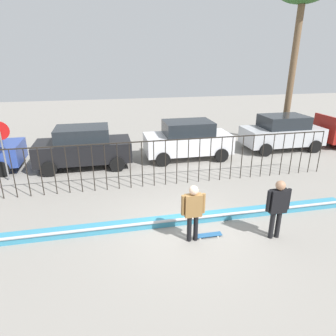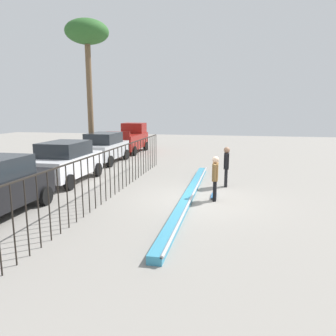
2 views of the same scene
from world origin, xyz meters
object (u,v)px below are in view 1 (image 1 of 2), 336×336
(skateboarder, at_px, (193,209))
(skateboard, at_px, (208,235))
(parked_car_silver, at_px, (282,132))
(camera_operator, at_px, (278,204))
(stop_sign, at_px, (2,143))
(parked_car_white, at_px, (188,139))
(parked_car_black, at_px, (84,147))

(skateboarder, distance_m, skateboard, 1.08)
(skateboard, distance_m, parked_car_silver, 10.12)
(skateboard, xyz_separation_m, parked_car_silver, (6.84, 7.40, 0.91))
(skateboard, bearing_deg, camera_operator, -33.41)
(camera_operator, bearing_deg, skateboard, -6.23)
(parked_car_silver, height_order, stop_sign, stop_sign)
(skateboard, distance_m, camera_operator, 2.13)
(parked_car_white, bearing_deg, skateboard, -102.79)
(stop_sign, bearing_deg, skateboarder, -42.79)
(skateboard, height_order, camera_operator, camera_operator)
(parked_car_black, relative_size, parked_car_silver, 1.00)
(parked_car_white, xyz_separation_m, stop_sign, (-8.16, -1.25, 0.64))
(parked_car_black, height_order, stop_sign, stop_sign)
(skateboard, xyz_separation_m, parked_car_white, (1.34, 7.04, 0.91))
(skateboarder, xyz_separation_m, parked_car_black, (-3.23, 6.88, -0.04))
(skateboard, xyz_separation_m, parked_car_black, (-3.74, 6.81, 0.91))
(skateboard, xyz_separation_m, camera_operator, (1.84, -0.41, 1.00))
(skateboard, relative_size, camera_operator, 0.45)
(parked_car_white, bearing_deg, stop_sign, -173.32)
(skateboard, bearing_deg, parked_car_white, 58.43)
(camera_operator, bearing_deg, stop_sign, -29.23)
(skateboard, relative_size, parked_car_silver, 0.19)
(parked_car_black, xyz_separation_m, stop_sign, (-3.09, -1.02, 0.64))
(camera_operator, distance_m, parked_car_white, 7.47)
(skateboarder, distance_m, parked_car_black, 7.60)
(skateboard, height_order, parked_car_black, parked_car_black)
(parked_car_white, height_order, stop_sign, stop_sign)
(skateboard, bearing_deg, parked_car_black, 97.91)
(parked_car_black, relative_size, parked_car_white, 1.00)
(skateboarder, height_order, parked_car_white, parked_car_white)
(camera_operator, xyz_separation_m, parked_car_white, (-0.50, 7.45, -0.09))
(parked_car_black, bearing_deg, parked_car_silver, 5.64)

